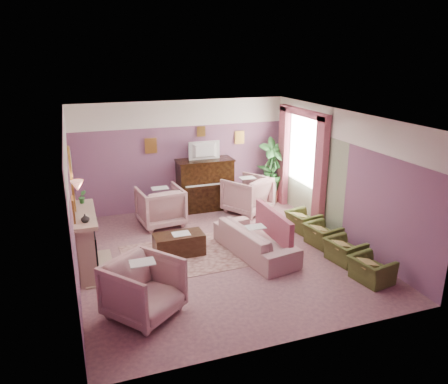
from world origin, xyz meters
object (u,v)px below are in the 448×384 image
object	(u,v)px
floral_armchair_front	(144,286)
olive_chair_a	(371,266)
olive_chair_b	(345,247)
television	(205,149)
sofa	(255,235)
side_table	(267,190)
olive_chair_d	(303,218)
coffee_table	(179,244)
floral_armchair_right	(247,193)
piano	(205,185)
olive_chair_c	(322,232)
floral_armchair_left	(160,204)

from	to	relation	value
floral_armchair_front	olive_chair_a	bearing A→B (deg)	-4.24
floral_armchair_front	olive_chair_b	distance (m)	4.04
television	sofa	bearing A→B (deg)	-86.66
side_table	olive_chair_d	bearing A→B (deg)	-91.89
sofa	side_table	size ratio (longest dim) A/B	2.96
coffee_table	sofa	size ratio (longest dim) A/B	0.48
floral_armchair_right	olive_chair_b	size ratio (longest dim) A/B	1.47
sofa	floral_armchair_right	size ratio (longest dim) A/B	2.02
television	coffee_table	distance (m)	3.03
piano	olive_chair_c	xyz separation A→B (m)	(1.68, -2.97, -0.35)
piano	television	bearing A→B (deg)	-90.00
olive_chair_a	olive_chair_d	world-z (taller)	same
sofa	olive_chair_b	xyz separation A→B (m)	(1.52, -0.90, -0.12)
sofa	olive_chair_c	distance (m)	1.52
floral_armchair_right	coffee_table	bearing A→B (deg)	-140.43
floral_armchair_right	side_table	xyz separation A→B (m)	(0.81, 0.53, -0.16)
floral_armchair_left	floral_armchair_right	bearing A→B (deg)	3.21
olive_chair_b	floral_armchair_right	bearing A→B (deg)	102.93
television	olive_chair_d	distance (m)	2.99
floral_armchair_right	floral_armchair_left	bearing A→B (deg)	-176.79
floral_armchair_right	floral_armchair_front	bearing A→B (deg)	-130.97
coffee_table	olive_chair_c	bearing A→B (deg)	-10.52
piano	television	xyz separation A→B (m)	(0.00, -0.05, 0.95)
olive_chair_b	floral_armchair_front	bearing A→B (deg)	-172.54
piano	floral_armchair_left	bearing A→B (deg)	-152.13
olive_chair_b	olive_chair_c	size ratio (longest dim) A/B	1.00
piano	olive_chair_a	world-z (taller)	piano
sofa	olive_chair_a	xyz separation A→B (m)	(1.52, -1.72, -0.12)
piano	floral_armchair_front	xyz separation A→B (m)	(-2.31, -4.32, -0.14)
television	sofa	distance (m)	3.09
floral_armchair_front	side_table	world-z (taller)	floral_armchair_front
olive_chair_b	coffee_table	bearing A→B (deg)	155.27
coffee_table	olive_chair_b	distance (m)	3.28
floral_armchair_front	piano	bearing A→B (deg)	61.81
piano	television	distance (m)	0.95
floral_armchair_right	olive_chair_a	size ratio (longest dim) A/B	1.47
sofa	piano	bearing A→B (deg)	93.28
olive_chair_c	olive_chair_b	bearing A→B (deg)	-90.00
piano	olive_chair_d	bearing A→B (deg)	-52.01
sofa	olive_chair_d	bearing A→B (deg)	26.06
olive_chair_c	side_table	distance (m)	2.94
sofa	floral_armchair_right	distance (m)	2.45
olive_chair_d	floral_armchair_front	bearing A→B (deg)	-151.57
olive_chair_b	floral_armchair_left	bearing A→B (deg)	134.03
piano	olive_chair_b	size ratio (longest dim) A/B	2.00
coffee_table	olive_chair_d	distance (m)	2.99
coffee_table	olive_chair_d	size ratio (longest dim) A/B	1.43
side_table	floral_armchair_left	bearing A→B (deg)	-167.95
piano	floral_armchair_right	world-z (taller)	piano
television	olive_chair_a	distance (m)	5.03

